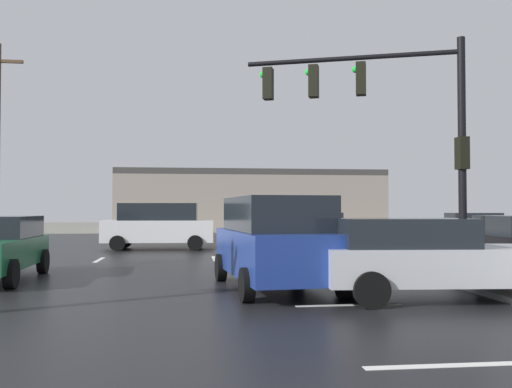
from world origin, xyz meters
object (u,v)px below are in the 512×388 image
object	(u,v)px
sedan_grey	(464,227)
suv_white	(159,225)
traffic_signal_mast	(388,111)
sedan_navy	(327,225)
sedan_silver	(428,257)
sedan_black	(511,242)
suv_blue	(276,240)

from	to	relation	value
sedan_grey	suv_white	distance (m)	15.69
traffic_signal_mast	sedan_navy	distance (m)	16.70
sedan_silver	traffic_signal_mast	bearing A→B (deg)	81.84
traffic_signal_mast	sedan_silver	size ratio (longest dim) A/B	1.39
sedan_navy	suv_white	bearing A→B (deg)	-50.68
traffic_signal_mast	sedan_grey	size ratio (longest dim) A/B	1.38
sedan_silver	sedan_black	world-z (taller)	same
traffic_signal_mast	suv_blue	distance (m)	6.05
traffic_signal_mast	suv_white	xyz separation A→B (m)	(-6.99, 9.67, -3.51)
sedan_grey	suv_white	size ratio (longest dim) A/B	0.95
suv_white	suv_blue	distance (m)	13.23
traffic_signal_mast	sedan_navy	xyz separation A→B (m)	(2.21, 16.12, -3.75)
sedan_navy	traffic_signal_mast	bearing A→B (deg)	-3.52
sedan_black	suv_blue	distance (m)	7.83
sedan_grey	sedan_black	distance (m)	13.43
traffic_signal_mast	suv_blue	xyz separation A→B (m)	(-3.77, -3.16, -3.51)
suv_white	sedan_silver	world-z (taller)	suv_white
sedan_silver	sedan_black	xyz separation A→B (m)	(4.58, 4.69, 0.00)
sedan_navy	sedan_silver	size ratio (longest dim) A/B	1.00
sedan_grey	suv_blue	world-z (taller)	suv_blue
suv_white	suv_blue	size ratio (longest dim) A/B	0.99
sedan_grey	sedan_silver	bearing A→B (deg)	67.20
sedan_navy	suv_white	distance (m)	11.24
suv_white	sedan_silver	size ratio (longest dim) A/B	1.06
traffic_signal_mast	suv_blue	world-z (taller)	traffic_signal_mast
sedan_silver	sedan_grey	bearing A→B (deg)	64.72
suv_white	sedan_silver	xyz separation A→B (m)	(5.93, -14.67, -0.24)
traffic_signal_mast	sedan_black	xyz separation A→B (m)	(3.52, -0.31, -3.75)
traffic_signal_mast	sedan_black	bearing A→B (deg)	-164.79
sedan_grey	sedan_navy	size ratio (longest dim) A/B	1.01
suv_blue	traffic_signal_mast	bearing A→B (deg)	-55.35
sedan_navy	suv_white	size ratio (longest dim) A/B	0.95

